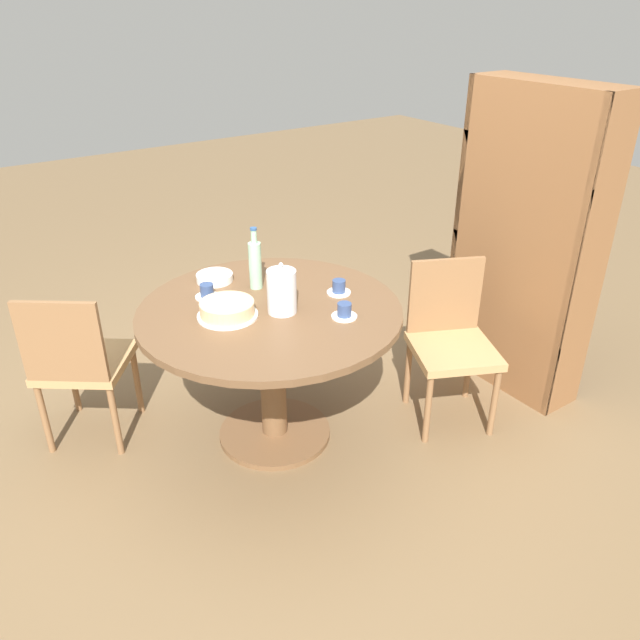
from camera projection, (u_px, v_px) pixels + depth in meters
name	position (u px, v px, depth m)	size (l,w,h in m)	color
ground_plane	(275.00, 434.00, 3.34)	(14.00, 14.00, 0.00)	brown
dining_table	(271.00, 338.00, 3.06)	(1.28, 1.28, 0.76)	brown
chair_a	(450.00, 338.00, 3.31)	(0.56, 0.56, 0.87)	olive
chair_b	(79.00, 362.00, 3.10)	(0.59, 0.59, 0.87)	olive
bookshelf	(521.00, 250.00, 3.46)	(0.83, 0.28, 1.72)	brown
coffee_pot	(282.00, 290.00, 2.90)	(0.14, 0.14, 0.25)	silver
water_bottle	(255.00, 264.00, 3.14)	(0.06, 0.06, 0.32)	#99C6A3
cake_main	(227.00, 310.00, 2.89)	(0.28, 0.28, 0.07)	white
cup_a	(344.00, 312.00, 2.89)	(0.12, 0.12, 0.07)	white
cup_b	(339.00, 288.00, 3.12)	(0.12, 0.12, 0.07)	white
cup_c	(207.00, 292.00, 3.08)	(0.12, 0.12, 0.07)	white
plate_stack	(215.00, 277.00, 3.26)	(0.19, 0.19, 0.04)	white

